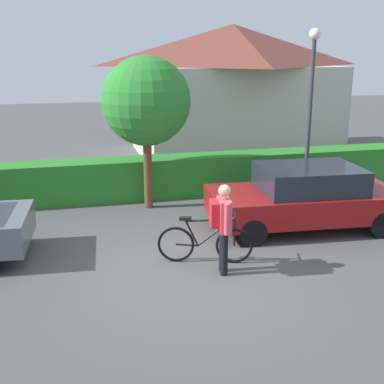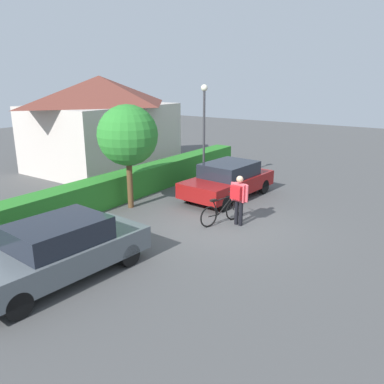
{
  "view_description": "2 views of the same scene",
  "coord_description": "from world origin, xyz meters",
  "px_view_note": "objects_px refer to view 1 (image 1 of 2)",
  "views": [
    {
      "loc": [
        -2.23,
        -8.05,
        3.85
      ],
      "look_at": [
        -0.05,
        0.7,
        1.24
      ],
      "focal_mm": 46.53,
      "sensor_mm": 36.0,
      "label": 1
    },
    {
      "loc": [
        -10.3,
        -5.83,
        4.58
      ],
      "look_at": [
        0.15,
        1.43,
        0.84
      ],
      "focal_mm": 36.55,
      "sensor_mm": 36.0,
      "label": 2
    }
  ],
  "objects_px": {
    "street_lamp": "(311,94)",
    "tree_kerbside": "(146,102)",
    "bicycle": "(205,243)",
    "person_rider": "(222,221)",
    "parked_car_far": "(306,197)",
    "fire_hydrant": "(336,186)"
  },
  "relations": [
    {
      "from": "person_rider",
      "to": "tree_kerbside",
      "type": "distance_m",
      "value": 4.45
    },
    {
      "from": "person_rider",
      "to": "street_lamp",
      "type": "height_order",
      "value": "street_lamp"
    },
    {
      "from": "bicycle",
      "to": "person_rider",
      "type": "height_order",
      "value": "person_rider"
    },
    {
      "from": "tree_kerbside",
      "to": "fire_hydrant",
      "type": "height_order",
      "value": "tree_kerbside"
    },
    {
      "from": "tree_kerbside",
      "to": "fire_hydrant",
      "type": "bearing_deg",
      "value": -7.56
    },
    {
      "from": "person_rider",
      "to": "tree_kerbside",
      "type": "xyz_separation_m",
      "value": [
        -0.64,
        4.08,
        1.65
      ]
    },
    {
      "from": "bicycle",
      "to": "street_lamp",
      "type": "bearing_deg",
      "value": 40.47
    },
    {
      "from": "parked_car_far",
      "to": "fire_hydrant",
      "type": "relative_size",
      "value": 5.27
    },
    {
      "from": "street_lamp",
      "to": "fire_hydrant",
      "type": "distance_m",
      "value": 2.52
    },
    {
      "from": "parked_car_far",
      "to": "person_rider",
      "type": "bearing_deg",
      "value": -144.22
    },
    {
      "from": "tree_kerbside",
      "to": "fire_hydrant",
      "type": "relative_size",
      "value": 4.58
    },
    {
      "from": "person_rider",
      "to": "fire_hydrant",
      "type": "relative_size",
      "value": 2.01
    },
    {
      "from": "parked_car_far",
      "to": "person_rider",
      "type": "xyz_separation_m",
      "value": [
        -2.47,
        -1.78,
        0.26
      ]
    },
    {
      "from": "parked_car_far",
      "to": "fire_hydrant",
      "type": "xyz_separation_m",
      "value": [
        1.7,
        1.66,
        -0.31
      ]
    },
    {
      "from": "person_rider",
      "to": "street_lamp",
      "type": "relative_size",
      "value": 0.38
    },
    {
      "from": "street_lamp",
      "to": "parked_car_far",
      "type": "bearing_deg",
      "value": -116.44
    },
    {
      "from": "parked_car_far",
      "to": "fire_hydrant",
      "type": "distance_m",
      "value": 2.4
    },
    {
      "from": "bicycle",
      "to": "person_rider",
      "type": "bearing_deg",
      "value": -72.97
    },
    {
      "from": "parked_car_far",
      "to": "street_lamp",
      "type": "bearing_deg",
      "value": 63.56
    },
    {
      "from": "bicycle",
      "to": "fire_hydrant",
      "type": "relative_size",
      "value": 2.1
    },
    {
      "from": "street_lamp",
      "to": "tree_kerbside",
      "type": "relative_size",
      "value": 1.16
    },
    {
      "from": "street_lamp",
      "to": "tree_kerbside",
      "type": "height_order",
      "value": "street_lamp"
    }
  ]
}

